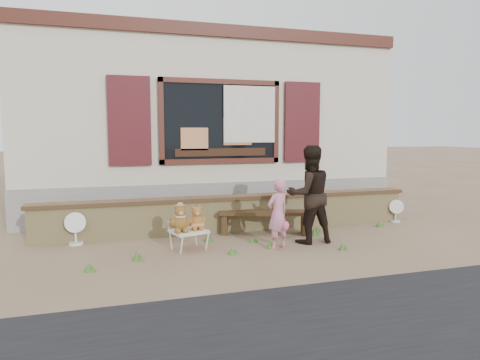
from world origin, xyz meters
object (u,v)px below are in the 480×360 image
object	(u,v)px
folding_chair	(189,232)
teddy_bear_right	(197,217)
bench	(265,217)
adult	(309,194)
teddy_bear_left	(180,217)
child	(278,214)

from	to	relation	value
folding_chair	teddy_bear_right	distance (m)	0.26
bench	adult	world-z (taller)	adult
teddy_bear_left	child	distance (m)	1.52
folding_chair	adult	distance (m)	2.07
teddy_bear_right	adult	size ratio (longest dim) A/B	0.23
folding_chair	teddy_bear_right	world-z (taller)	teddy_bear_right
child	folding_chair	bearing A→B (deg)	-34.29
bench	child	xyz separation A→B (m)	(-0.14, -0.98, 0.25)
teddy_bear_right	adult	world-z (taller)	adult
adult	teddy_bear_right	bearing A→B (deg)	-4.71
bench	teddy_bear_right	distance (m)	1.51
teddy_bear_left	child	xyz separation A→B (m)	(1.49, -0.29, 0.02)
teddy_bear_right	child	size ratio (longest dim) A/B	0.34
teddy_bear_right	folding_chair	bearing A→B (deg)	-180.00
folding_chair	teddy_bear_right	size ratio (longest dim) A/B	1.63
bench	adult	xyz separation A→B (m)	(0.50, -0.76, 0.50)
folding_chair	child	world-z (taller)	child
teddy_bear_left	teddy_bear_right	world-z (taller)	teddy_bear_left
bench	teddy_bear_left	size ratio (longest dim) A/B	3.88
folding_chair	teddy_bear_left	bearing A→B (deg)	180.00
child	adult	size ratio (longest dim) A/B	0.68
folding_chair	child	bearing A→B (deg)	-29.72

